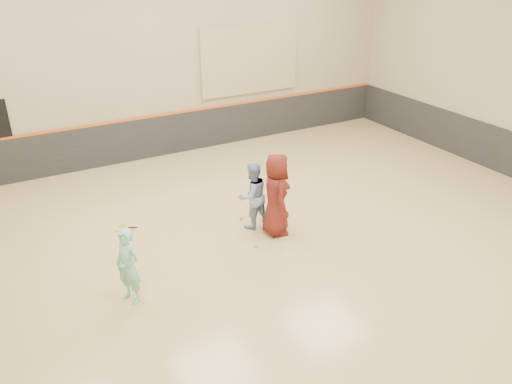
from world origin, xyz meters
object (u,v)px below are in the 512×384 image
girl (128,266)px  instructor (252,196)px  young_man (276,195)px  spare_racket (120,226)px

girl → instructor: instructor is taller
instructor → young_man: 0.58m
instructor → spare_racket: 2.96m
young_man → spare_racket: size_ratio=2.72×
girl → instructor: size_ratio=0.93×
girl → young_man: 3.44m
girl → spare_racket: 2.65m
young_man → spare_racket: bearing=72.5°
girl → spare_racket: girl is taller
instructor → young_man: young_man is taller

